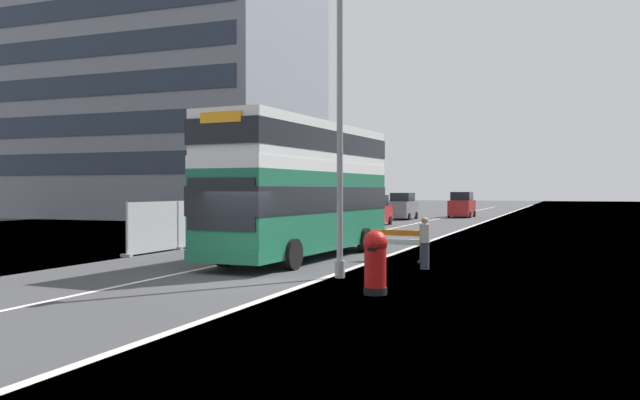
# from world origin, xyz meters

# --- Properties ---
(ground) EXTENTS (140.00, 280.00, 0.10)m
(ground) POSITION_xyz_m (0.57, 0.15, -0.05)
(ground) COLOR #38383A
(double_decker_bus) EXTENTS (3.29, 11.32, 5.01)m
(double_decker_bus) POSITION_xyz_m (-0.38, 6.18, 2.67)
(double_decker_bus) COLOR #196042
(double_decker_bus) RESTS_ON ground
(lamppost_foreground) EXTENTS (0.29, 0.70, 8.79)m
(lamppost_foreground) POSITION_xyz_m (2.74, 1.47, 4.16)
(lamppost_foreground) COLOR gray
(lamppost_foreground) RESTS_ON ground
(red_pillar_postbox) EXTENTS (0.60, 0.60, 1.56)m
(red_pillar_postbox) POSITION_xyz_m (4.55, -1.05, 0.85)
(red_pillar_postbox) COLOR black
(red_pillar_postbox) RESTS_ON ground
(roadworks_barrier) EXTENTS (1.96, 0.62, 1.12)m
(roadworks_barrier) POSITION_xyz_m (3.20, 6.25, 0.72)
(roadworks_barrier) COLOR orange
(roadworks_barrier) RESTS_ON ground
(construction_site_fence) EXTENTS (0.44, 20.60, 2.12)m
(construction_site_fence) POSITION_xyz_m (-6.72, 14.25, 1.02)
(construction_site_fence) COLOR #A8AAAD
(construction_site_fence) RESTS_ON ground
(car_oncoming_near) EXTENTS (2.02, 4.28, 2.19)m
(car_oncoming_near) POSITION_xyz_m (-4.12, 21.13, 1.02)
(car_oncoming_near) COLOR navy
(car_oncoming_near) RESTS_ON ground
(car_receding_mid) EXTENTS (1.92, 4.01, 2.17)m
(car_receding_mid) POSITION_xyz_m (-4.39, 28.80, 1.01)
(car_receding_mid) COLOR maroon
(car_receding_mid) RESTS_ON ground
(car_receding_far) EXTENTS (1.96, 4.35, 2.28)m
(car_receding_far) POSITION_xyz_m (-4.78, 38.70, 1.07)
(car_receding_far) COLOR slate
(car_receding_far) RESTS_ON ground
(car_far_side) EXTENTS (2.08, 4.43, 2.34)m
(car_far_side) POSITION_xyz_m (-0.73, 44.94, 1.10)
(car_far_side) COLOR maroon
(car_far_side) RESTS_ON ground
(bare_tree_far_verge_near) EXTENTS (2.34, 2.18, 4.83)m
(bare_tree_far_verge_near) POSITION_xyz_m (-13.20, 31.67, 2.39)
(bare_tree_far_verge_near) COLOR #4C3D2D
(bare_tree_far_verge_near) RESTS_ON ground
(bare_tree_far_verge_mid) EXTENTS (2.94, 2.27, 4.93)m
(bare_tree_far_verge_mid) POSITION_xyz_m (-13.75, 47.64, 2.58)
(bare_tree_far_verge_mid) COLOR #4C3D2D
(bare_tree_far_verge_mid) RESTS_ON ground
(pedestrian_at_kerb) EXTENTS (0.34, 0.34, 1.67)m
(pedestrian_at_kerb) POSITION_xyz_m (4.58, 4.43, 0.84)
(pedestrian_at_kerb) COLOR #2D3342
(pedestrian_at_kerb) RESTS_ON ground
(backdrop_office_block) EXTENTS (26.84, 17.82, 22.81)m
(backdrop_office_block) POSITION_xyz_m (-27.54, 36.61, 11.41)
(backdrop_office_block) COLOR gray
(backdrop_office_block) RESTS_ON ground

